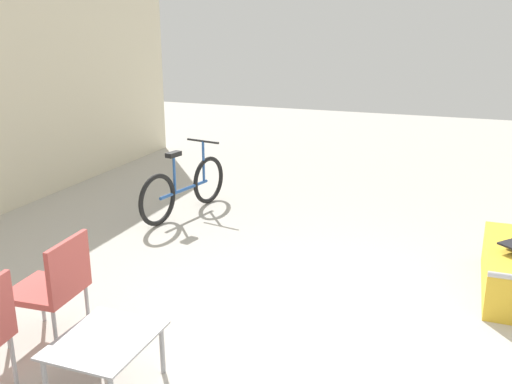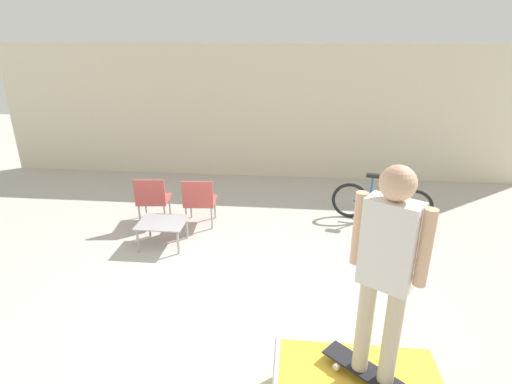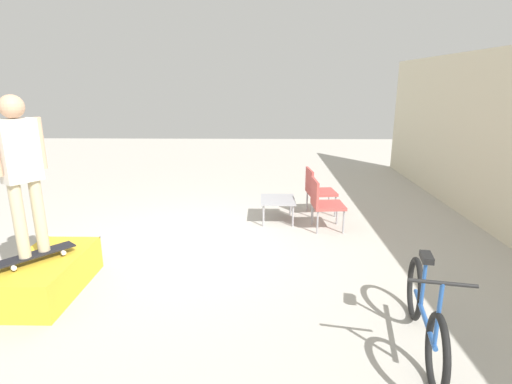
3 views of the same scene
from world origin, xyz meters
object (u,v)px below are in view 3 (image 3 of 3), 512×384
(person_skater, at_px, (21,163))
(patio_chair_left, at_px, (317,189))
(patio_chair_right, at_px, (323,201))
(bicycle, at_px, (425,315))
(coffee_table, at_px, (278,202))
(skateboard_on_ramp, at_px, (35,255))
(skate_ramp_box, at_px, (48,275))

(person_skater, relative_size, patio_chair_left, 2.04)
(patio_chair_right, distance_m, bicycle, 3.23)
(patio_chair_right, bearing_deg, bicycle, -175.18)
(coffee_table, xyz_separation_m, patio_chair_left, (-0.41, 0.76, 0.14))
(coffee_table, relative_size, patio_chair_left, 0.84)
(person_skater, height_order, bicycle, person_skater)
(skateboard_on_ramp, height_order, coffee_table, skateboard_on_ramp)
(skateboard_on_ramp, height_order, patio_chair_right, patio_chair_right)
(coffee_table, bearing_deg, patio_chair_left, 118.44)
(person_skater, xyz_separation_m, patio_chair_right, (-2.30, 3.65, -1.10))
(patio_chair_left, bearing_deg, skate_ramp_box, 123.79)
(coffee_table, distance_m, bicycle, 3.82)
(patio_chair_right, bearing_deg, person_skater, 118.18)
(patio_chair_right, height_order, bicycle, bicycle)
(skateboard_on_ramp, height_order, bicycle, bicycle)
(skate_ramp_box, xyz_separation_m, bicycle, (0.98, 4.09, 0.13))
(patio_chair_right, bearing_deg, patio_chair_left, -4.08)
(skateboard_on_ramp, bearing_deg, person_skater, -49.60)
(coffee_table, bearing_deg, skate_ramp_box, -47.11)
(person_skater, xyz_separation_m, bicycle, (0.88, 4.15, -1.25))
(skate_ramp_box, xyz_separation_m, coffee_table, (-2.63, 2.83, 0.13))
(skate_ramp_box, relative_size, coffee_table, 1.94)
(patio_chair_left, xyz_separation_m, patio_chair_right, (0.84, -0.00, 0.00))
(skate_ramp_box, distance_m, coffee_table, 3.87)
(skateboard_on_ramp, relative_size, bicycle, 0.46)
(coffee_table, bearing_deg, skateboard_on_ramp, -46.68)
(skate_ramp_box, height_order, person_skater, person_skater)
(skate_ramp_box, height_order, patio_chair_left, patio_chair_left)
(patio_chair_left, bearing_deg, bicycle, -179.44)
(skateboard_on_ramp, distance_m, person_skater, 1.07)
(bicycle, bearing_deg, person_skater, -90.93)
(skateboard_on_ramp, xyz_separation_m, person_skater, (0.00, -0.00, 1.07))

